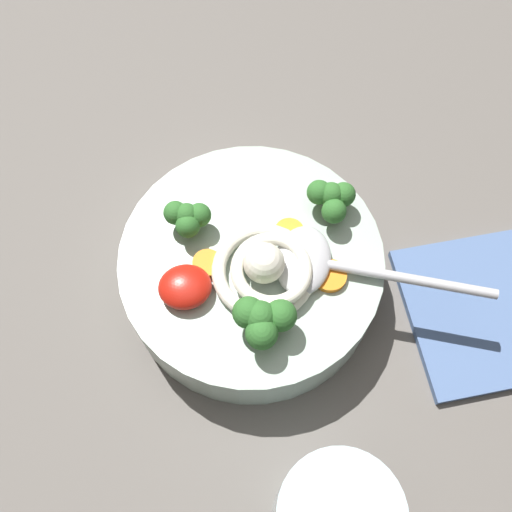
# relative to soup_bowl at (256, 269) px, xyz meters

# --- Properties ---
(table_slab) EXTENTS (1.20, 1.20, 0.04)m
(table_slab) POSITION_rel_soup_bowl_xyz_m (-0.00, 0.02, -0.05)
(table_slab) COLOR #5B5651
(table_slab) RESTS_ON ground
(soup_bowl) EXTENTS (0.21, 0.21, 0.05)m
(soup_bowl) POSITION_rel_soup_bowl_xyz_m (0.00, 0.00, 0.00)
(soup_bowl) COLOR #9EB2A3
(soup_bowl) RESTS_ON table_slab
(noodle_pile) EXTENTS (0.09, 0.09, 0.04)m
(noodle_pile) POSITION_rel_soup_bowl_xyz_m (0.01, -0.02, 0.04)
(noodle_pile) COLOR silver
(noodle_pile) RESTS_ON soup_bowl
(soup_spoon) EXTENTS (0.17, 0.08, 0.02)m
(soup_spoon) POSITION_rel_soup_bowl_xyz_m (0.05, -0.02, 0.03)
(soup_spoon) COLOR #B7B7BC
(soup_spoon) RESTS_ON soup_bowl
(chili_sauce_dollop) EXTENTS (0.04, 0.04, 0.02)m
(chili_sauce_dollop) POSITION_rel_soup_bowl_xyz_m (-0.06, -0.02, 0.04)
(chili_sauce_dollop) COLOR #B2190F
(chili_sauce_dollop) RESTS_ON soup_bowl
(broccoli_floret_right) EXTENTS (0.05, 0.04, 0.04)m
(broccoli_floret_right) POSITION_rel_soup_bowl_xyz_m (-0.00, -0.06, 0.05)
(broccoli_floret_right) COLOR #7A9E60
(broccoli_floret_right) RESTS_ON soup_bowl
(broccoli_floret_far) EXTENTS (0.04, 0.03, 0.03)m
(broccoli_floret_far) POSITION_rel_soup_bowl_xyz_m (-0.05, 0.03, 0.05)
(broccoli_floret_far) COLOR #7A9E60
(broccoli_floret_far) RESTS_ON soup_bowl
(broccoli_floret_front) EXTENTS (0.04, 0.03, 0.03)m
(broccoli_floret_front) POSITION_rel_soup_bowl_xyz_m (0.06, 0.04, 0.05)
(broccoli_floret_front) COLOR #7A9E60
(broccoli_floret_front) RESTS_ON soup_bowl
(carrot_slice_left) EXTENTS (0.02, 0.02, 0.01)m
(carrot_slice_left) POSITION_rel_soup_bowl_xyz_m (0.03, 0.02, 0.03)
(carrot_slice_left) COLOR orange
(carrot_slice_left) RESTS_ON soup_bowl
(carrot_slice_beside_noodles) EXTENTS (0.02, 0.02, 0.01)m
(carrot_slice_beside_noodles) POSITION_rel_soup_bowl_xyz_m (-0.04, -0.00, 0.03)
(carrot_slice_beside_noodles) COLOR orange
(carrot_slice_beside_noodles) RESTS_ON soup_bowl
(carrot_slice_rear) EXTENTS (0.03, 0.03, 0.01)m
(carrot_slice_rear) POSITION_rel_soup_bowl_xyz_m (0.06, -0.02, 0.03)
(carrot_slice_rear) COLOR orange
(carrot_slice_rear) RESTS_ON soup_bowl
(folded_napkin) EXTENTS (0.18, 0.15, 0.01)m
(folded_napkin) POSITION_rel_soup_bowl_xyz_m (0.21, -0.05, -0.02)
(folded_napkin) COLOR #4C6693
(folded_napkin) RESTS_ON table_slab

